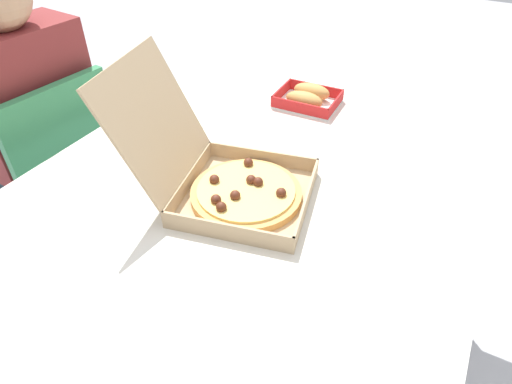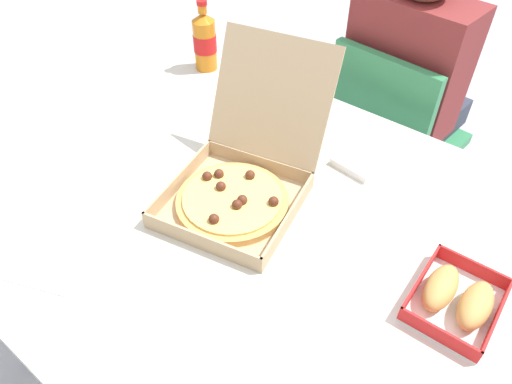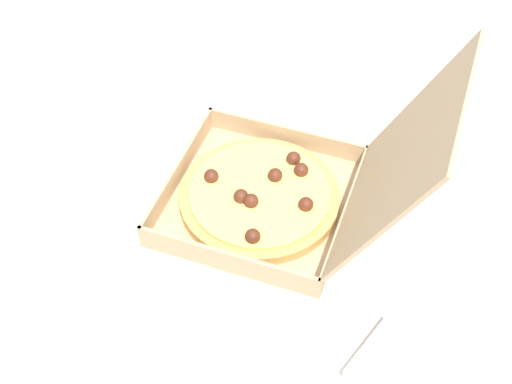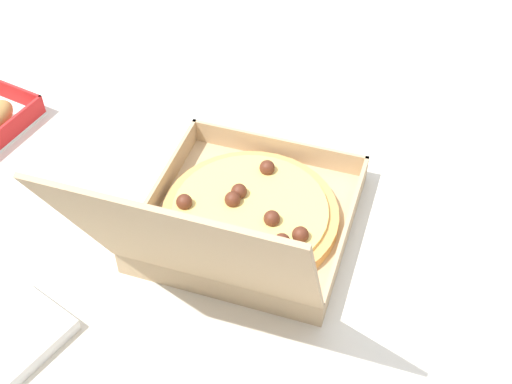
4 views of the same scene
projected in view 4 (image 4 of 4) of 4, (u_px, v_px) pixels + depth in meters
dining_table at (225, 246)px, 1.07m from camera, size 1.27×1.06×0.71m
pizza_box_open at (242, 220)px, 0.96m from camera, size 0.37×0.47×0.31m
paper_menu at (467, 131)px, 1.16m from camera, size 0.25×0.22×0.00m
napkin_pile at (18, 332)px, 0.87m from camera, size 0.12×0.12×0.02m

